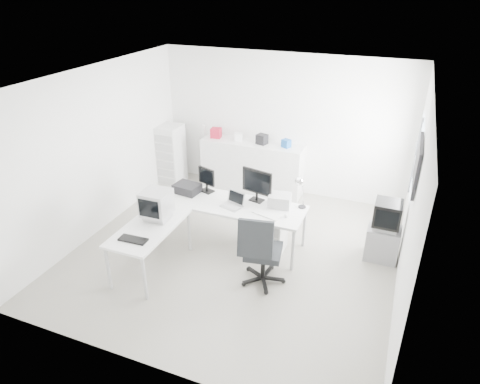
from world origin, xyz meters
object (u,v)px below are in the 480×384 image
at_px(lcd_monitor_large, 257,185).
at_px(office_chair, 264,248).
at_px(crt_monitor, 157,205).
at_px(sideboard, 252,167).
at_px(tv_cabinet, 382,243).
at_px(filing_cabinet, 171,155).
at_px(side_desk, 151,248).
at_px(drawer_pedestal, 272,234).
at_px(main_desk, 231,223).
at_px(laptop, 231,200).
at_px(laser_printer, 280,200).
at_px(inkjet_printer, 187,188).
at_px(crt_tv, 387,216).
at_px(lcd_monitor_small, 207,180).

height_order(lcd_monitor_large, office_chair, lcd_monitor_large).
bearing_deg(crt_monitor, sideboard, 79.33).
height_order(tv_cabinet, filing_cabinet, filing_cabinet).
bearing_deg(crt_monitor, side_desk, -91.37).
height_order(drawer_pedestal, lcd_monitor_large, lcd_monitor_large).
bearing_deg(side_desk, office_chair, 11.28).
xyz_separation_m(main_desk, laptop, (0.05, -0.10, 0.50)).
distance_m(laser_printer, filing_cabinet, 3.25).
bearing_deg(main_desk, laptop, -63.43).
height_order(inkjet_printer, crt_tv, crt_tv).
bearing_deg(laser_printer, sideboard, 114.46).
height_order(inkjet_printer, laptop, laptop).
height_order(inkjet_printer, lcd_monitor_large, lcd_monitor_large).
bearing_deg(drawer_pedestal, filing_cabinet, 148.94).
distance_m(drawer_pedestal, filing_cabinet, 3.30).
bearing_deg(laptop, sideboard, 119.50).
xyz_separation_m(lcd_monitor_large, laptop, (-0.30, -0.35, -0.16)).
relative_size(crt_tv, filing_cabinet, 0.39).
bearing_deg(laptop, crt_monitor, -122.18).
distance_m(laser_printer, tv_cabinet, 1.75).
height_order(lcd_monitor_large, sideboard, lcd_monitor_large).
xyz_separation_m(main_desk, inkjet_printer, (-0.85, 0.10, 0.45)).
height_order(office_chair, crt_tv, office_chair).
xyz_separation_m(side_desk, sideboard, (0.47, 3.12, 0.15)).
height_order(crt_monitor, crt_tv, crt_monitor).
bearing_deg(lcd_monitor_large, sideboard, 124.79).
relative_size(main_desk, side_desk, 1.71).
distance_m(lcd_monitor_small, office_chair, 1.75).
bearing_deg(inkjet_printer, laptop, -5.18).
distance_m(main_desk, crt_monitor, 1.35).
height_order(crt_monitor, office_chair, crt_monitor).
xyz_separation_m(inkjet_printer, crt_monitor, (0.00, -0.95, 0.16)).
bearing_deg(side_desk, inkjet_printer, 90.00).
height_order(side_desk, tv_cabinet, side_desk).
height_order(drawer_pedestal, office_chair, office_chair).
bearing_deg(crt_monitor, tv_cabinet, 21.00).
relative_size(side_desk, lcd_monitor_large, 2.52).
bearing_deg(side_desk, lcd_monitor_small, 77.47).
bearing_deg(office_chair, filing_cabinet, 129.51).
relative_size(inkjet_printer, crt_tv, 0.83).
bearing_deg(tv_cabinet, crt_monitor, -157.63).
xyz_separation_m(side_desk, filing_cabinet, (-1.27, 2.85, 0.26)).
bearing_deg(lcd_monitor_large, lcd_monitor_small, -167.65).
relative_size(crt_monitor, crt_tv, 0.93).
xyz_separation_m(lcd_monitor_small, laptop, (0.60, -0.35, -0.09)).
height_order(laptop, laser_printer, laptop).
bearing_deg(lcd_monitor_large, laptop, -118.25).
height_order(office_chair, filing_cabinet, filing_cabinet).
xyz_separation_m(lcd_monitor_small, filing_cabinet, (-1.57, 1.50, -0.33)).
xyz_separation_m(crt_monitor, tv_cabinet, (3.23, 1.33, -0.71)).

